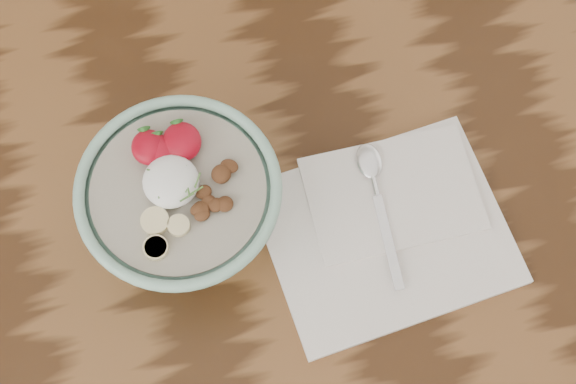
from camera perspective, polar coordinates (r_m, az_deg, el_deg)
table at (r=100.82cm, az=3.64°, el=-0.31°), size 160.00×90.00×75.00cm
breakfast_bowl at (r=83.73cm, az=-7.48°, el=-0.79°), size 20.72×20.72×13.78cm
napkin at (r=89.63cm, az=7.09°, el=-2.32°), size 26.92×22.23×1.59cm
spoon at (r=89.80cm, az=6.12°, el=0.80°), size 3.59×17.27×0.90cm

